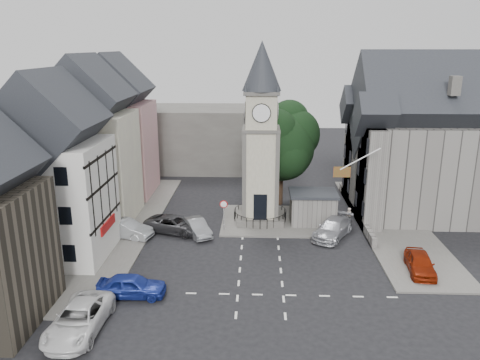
{
  "coord_description": "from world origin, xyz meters",
  "views": [
    {
      "loc": [
        -0.29,
        -33.03,
        15.8
      ],
      "look_at": [
        -1.76,
        5.0,
        4.84
      ],
      "focal_mm": 35.0,
      "sensor_mm": 36.0,
      "label": 1
    }
  ],
  "objects_px": {
    "clock_tower": "(261,135)",
    "pedestrian": "(348,217)",
    "car_west_blue": "(132,286)",
    "car_east_red": "(420,263)",
    "stone_shelter": "(313,208)"
  },
  "relations": [
    {
      "from": "car_west_blue",
      "to": "car_east_red",
      "type": "distance_m",
      "value": 20.32
    },
    {
      "from": "clock_tower",
      "to": "car_west_blue",
      "type": "height_order",
      "value": "clock_tower"
    },
    {
      "from": "stone_shelter",
      "to": "car_east_red",
      "type": "bearing_deg",
      "value": -54.44
    },
    {
      "from": "stone_shelter",
      "to": "car_east_red",
      "type": "distance_m",
      "value": 11.55
    },
    {
      "from": "car_west_blue",
      "to": "car_east_red",
      "type": "relative_size",
      "value": 1.03
    },
    {
      "from": "car_west_blue",
      "to": "pedestrian",
      "type": "bearing_deg",
      "value": -52.16
    },
    {
      "from": "car_west_blue",
      "to": "car_east_red",
      "type": "xyz_separation_m",
      "value": [
        19.9,
        4.13,
        -0.02
      ]
    },
    {
      "from": "stone_shelter",
      "to": "car_east_red",
      "type": "relative_size",
      "value": 0.99
    },
    {
      "from": "pedestrian",
      "to": "stone_shelter",
      "type": "bearing_deg",
      "value": -28.14
    },
    {
      "from": "clock_tower",
      "to": "car_east_red",
      "type": "distance_m",
      "value": 16.85
    },
    {
      "from": "clock_tower",
      "to": "stone_shelter",
      "type": "distance_m",
      "value": 8.15
    },
    {
      "from": "clock_tower",
      "to": "car_west_blue",
      "type": "bearing_deg",
      "value": -120.97
    },
    {
      "from": "clock_tower",
      "to": "stone_shelter",
      "type": "relative_size",
      "value": 3.78
    },
    {
      "from": "stone_shelter",
      "to": "pedestrian",
      "type": "height_order",
      "value": "stone_shelter"
    },
    {
      "from": "clock_tower",
      "to": "pedestrian",
      "type": "relative_size",
      "value": 9.18
    }
  ]
}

